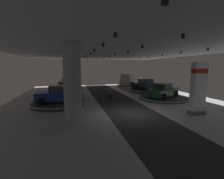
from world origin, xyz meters
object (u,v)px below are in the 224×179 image
object	(u,v)px
display_platform_far_left	(65,95)
pickup_truck_deep_right	(131,80)
display_platform_mid_left	(58,103)
display_platform_mid_right	(163,98)
display_platform_far_right	(146,90)
display_car_far_left	(64,88)
brand_sign_pylon	(198,88)
display_platform_deep_right	(131,86)
visitor_walking_near	(110,92)
display_car_far_right	(146,85)
display_platform_deep_left	(68,88)
display_car_mid_left	(58,95)
display_car_mid_right	(163,91)
column_left	(72,85)
display_car_deep_left	(68,83)

from	to	relation	value
display_platform_far_left	pickup_truck_deep_right	bearing A→B (deg)	27.51
display_platform_mid_left	display_platform_mid_right	bearing A→B (deg)	0.59
display_platform_far_right	display_car_far_left	bearing A→B (deg)	-176.99
brand_sign_pylon	display_platform_mid_left	world-z (taller)	brand_sign_pylon
display_platform_mid_left	display_car_far_left	bearing A→B (deg)	85.71
display_platform_deep_right	visitor_walking_near	size ratio (longest dim) A/B	3.57
display_platform_mid_right	display_car_far_right	bearing A→B (deg)	84.08
brand_sign_pylon	display_car_far_right	bearing A→B (deg)	82.51
display_platform_far_left	display_car_far_left	bearing A→B (deg)	95.63
pickup_truck_deep_right	display_platform_mid_left	bearing A→B (deg)	-137.35
display_platform_far_left	display_platform_mid_left	world-z (taller)	display_platform_mid_left
display_platform_deep_left	visitor_walking_near	size ratio (longest dim) A/B	3.59
display_platform_far_left	display_platform_mid_left	xyz separation A→B (m)	(-0.40, -5.22, 0.05)
brand_sign_pylon	display_platform_far_left	bearing A→B (deg)	133.63
brand_sign_pylon	display_car_mid_left	distance (m)	12.98
display_platform_deep_left	pickup_truck_deep_right	xyz separation A→B (m)	(11.80, 0.09, 1.11)
display_car_mid_right	display_platform_mid_right	bearing A→B (deg)	27.58
brand_sign_pylon	visitor_walking_near	xyz separation A→B (m)	(-5.48, 7.47, -1.31)
column_left	display_car_far_right	world-z (taller)	column_left
display_car_mid_right	pickup_truck_deep_right	bearing A→B (deg)	88.99
display_platform_mid_right	display_platform_deep_right	bearing A→B (deg)	87.94
brand_sign_pylon	display_platform_mid_right	distance (m)	6.80
visitor_walking_near	display_platform_mid_right	bearing A→B (deg)	-9.49
brand_sign_pylon	display_platform_deep_left	bearing A→B (deg)	120.96
display_car_mid_right	column_left	bearing A→B (deg)	-150.11
column_left	display_platform_mid_right	distance (m)	12.82
display_platform_deep_right	display_platform_deep_left	bearing A→B (deg)	-178.58
display_platform_mid_right	display_platform_deep_left	distance (m)	16.22
display_car_mid_right	display_platform_far_left	world-z (taller)	display_car_mid_right
column_left	brand_sign_pylon	world-z (taller)	column_left
display_car_far_right	pickup_truck_deep_right	bearing A→B (deg)	94.33
display_car_far_right	display_platform_mid_left	xyz separation A→B (m)	(-12.95, -5.91, -0.90)
display_platform_deep_left	display_platform_far_left	bearing A→B (deg)	-93.01
display_car_far_left	visitor_walking_near	size ratio (longest dim) A/B	2.75
display_car_mid_right	display_platform_far_left	distance (m)	13.00
display_car_mid_right	display_platform_deep_right	distance (m)	11.66
visitor_walking_near	brand_sign_pylon	bearing A→B (deg)	-53.77
display_platform_far_left	display_platform_deep_right	bearing A→B (deg)	27.80
display_platform_deep_left	display_car_far_left	bearing A→B (deg)	-93.05
display_car_far_left	display_car_deep_left	world-z (taller)	display_car_deep_left
display_platform_mid_right	display_car_far_left	distance (m)	13.04
display_car_far_right	brand_sign_pylon	bearing A→B (deg)	-97.49
display_platform_deep_right	display_platform_far_right	bearing A→B (deg)	-87.92
display_car_far_left	display_platform_deep_right	xyz separation A→B (m)	(12.37, 6.49, -0.80)
display_platform_deep_left	display_platform_mid_right	bearing A→B (deg)	-44.23
display_car_far_left	display_platform_far_left	bearing A→B (deg)	-84.37
display_car_far_right	display_car_mid_left	bearing A→B (deg)	-155.42
display_platform_deep_left	display_car_far_right	bearing A→B (deg)	-24.36
display_car_mid_right	display_platform_deep_right	world-z (taller)	display_car_mid_right
display_car_far_left	display_platform_deep_right	world-z (taller)	display_car_far_left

